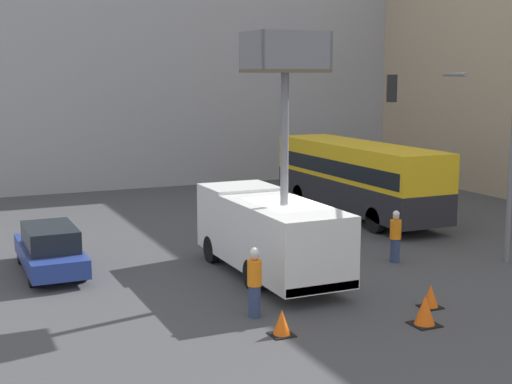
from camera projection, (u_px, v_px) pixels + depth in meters
ground_plane at (297, 280)px, 22.03m from camera, size 120.00×120.00×0.00m
building_backdrop_far at (109, 55)px, 42.94m from camera, size 44.00×10.00×14.96m
utility_truck at (269, 227)px, 22.12m from camera, size 2.30×6.83×7.48m
city_bus at (357, 174)px, 31.65m from camera, size 2.62×10.41×3.27m
traffic_light_pole at (470, 130)px, 23.51m from camera, size 3.78×3.53×6.57m
road_worker_near_truck at (255, 282)px, 18.51m from camera, size 0.38×0.38×1.87m
road_worker_directing at (395, 237)px, 23.97m from camera, size 0.38×0.38×1.78m
traffic_cone_near_truck at (282, 323)px, 17.30m from camera, size 0.56×0.56×0.64m
traffic_cone_mid_road at (431, 297)px, 19.37m from camera, size 0.56×0.56×0.64m
traffic_cone_far_side at (425, 311)px, 17.99m from camera, size 0.68×0.68×0.78m
parked_car_curbside at (50, 249)px, 22.73m from camera, size 1.71×4.72×1.55m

